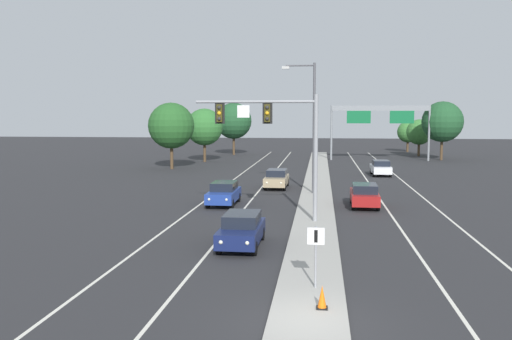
# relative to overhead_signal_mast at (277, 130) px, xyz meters

# --- Properties ---
(ground_plane) EXTENTS (260.00, 260.00, 0.00)m
(ground_plane) POSITION_rel_overhead_signal_mast_xyz_m (2.20, -15.17, -5.32)
(ground_plane) COLOR #28282B
(median_island) EXTENTS (2.40, 110.00, 0.15)m
(median_island) POSITION_rel_overhead_signal_mast_xyz_m (2.20, 2.83, -5.24)
(median_island) COLOR #9E9B93
(median_island) RESTS_ON ground
(lane_stripe_oncoming_center) EXTENTS (0.14, 100.00, 0.01)m
(lane_stripe_oncoming_center) POSITION_rel_overhead_signal_mast_xyz_m (-2.50, 9.83, -5.32)
(lane_stripe_oncoming_center) COLOR silver
(lane_stripe_oncoming_center) RESTS_ON ground
(lane_stripe_receding_center) EXTENTS (0.14, 100.00, 0.01)m
(lane_stripe_receding_center) POSITION_rel_overhead_signal_mast_xyz_m (6.90, 9.83, -5.32)
(lane_stripe_receding_center) COLOR silver
(lane_stripe_receding_center) RESTS_ON ground
(edge_stripe_left) EXTENTS (0.14, 100.00, 0.01)m
(edge_stripe_left) POSITION_rel_overhead_signal_mast_xyz_m (-5.80, 9.83, -5.32)
(edge_stripe_left) COLOR silver
(edge_stripe_left) RESTS_ON ground
(edge_stripe_right) EXTENTS (0.14, 100.00, 0.01)m
(edge_stripe_right) POSITION_rel_overhead_signal_mast_xyz_m (10.20, 9.83, -5.32)
(edge_stripe_right) COLOR silver
(edge_stripe_right) RESTS_ON ground
(overhead_signal_mast) EXTENTS (7.00, 0.44, 7.20)m
(overhead_signal_mast) POSITION_rel_overhead_signal_mast_xyz_m (0.00, 0.00, 0.00)
(overhead_signal_mast) COLOR gray
(overhead_signal_mast) RESTS_ON median_island
(median_sign_post) EXTENTS (0.60, 0.10, 2.20)m
(median_sign_post) POSITION_rel_overhead_signal_mast_xyz_m (2.38, -12.13, -3.73)
(median_sign_post) COLOR gray
(median_sign_post) RESTS_ON median_island
(street_lamp_median) EXTENTS (2.58, 0.28, 10.00)m
(street_lamp_median) POSITION_rel_overhead_signal_mast_xyz_m (1.73, 11.22, 0.47)
(street_lamp_median) COLOR #4C4C51
(street_lamp_median) RESTS_ON median_island
(car_oncoming_navy) EXTENTS (1.83, 4.47, 1.58)m
(car_oncoming_navy) POSITION_rel_overhead_signal_mast_xyz_m (-1.16, -5.91, -4.50)
(car_oncoming_navy) COLOR #141E4C
(car_oncoming_navy) RESTS_ON ground
(car_oncoming_blue) EXTENTS (1.82, 4.47, 1.58)m
(car_oncoming_blue) POSITION_rel_overhead_signal_mast_xyz_m (-4.12, 5.77, -4.50)
(car_oncoming_blue) COLOR navy
(car_oncoming_blue) RESTS_ON ground
(car_oncoming_tan) EXTENTS (1.88, 4.49, 1.58)m
(car_oncoming_tan) POSITION_rel_overhead_signal_mast_xyz_m (-1.20, 14.80, -4.50)
(car_oncoming_tan) COLOR tan
(car_oncoming_tan) RESTS_ON ground
(car_receding_red) EXTENTS (1.90, 4.50, 1.58)m
(car_receding_red) POSITION_rel_overhead_signal_mast_xyz_m (5.47, 6.04, -4.50)
(car_receding_red) COLOR maroon
(car_receding_red) RESTS_ON ground
(car_receding_white) EXTENTS (1.85, 4.48, 1.58)m
(car_receding_white) POSITION_rel_overhead_signal_mast_xyz_m (8.61, 25.64, -4.50)
(car_receding_white) COLOR silver
(car_receding_white) RESTS_ON ground
(traffic_cone_median_nose) EXTENTS (0.36, 0.36, 0.74)m
(traffic_cone_median_nose) POSITION_rel_overhead_signal_mast_xyz_m (2.61, -14.17, -4.81)
(traffic_cone_median_nose) COLOR black
(traffic_cone_median_nose) RESTS_ON median_island
(highway_sign_gantry) EXTENTS (13.28, 0.42, 7.50)m
(highway_sign_gantry) POSITION_rel_overhead_signal_mast_xyz_m (10.40, 44.36, 0.84)
(highway_sign_gantry) COLOR gray
(highway_sign_gantry) RESTS_ON ground
(tree_far_left_c) EXTENTS (5.57, 5.57, 8.07)m
(tree_far_left_c) POSITION_rel_overhead_signal_mast_xyz_m (-10.96, 52.28, -0.05)
(tree_far_left_c) COLOR #4C3823
(tree_far_left_c) RESTS_ON ground
(tree_far_left_b) EXTENTS (4.86, 4.86, 7.04)m
(tree_far_left_b) POSITION_rel_overhead_signal_mast_xyz_m (-12.81, 39.56, -0.72)
(tree_far_left_b) COLOR #4C3823
(tree_far_left_b) RESTS_ON ground
(tree_far_left_a) EXTENTS (5.25, 5.25, 7.60)m
(tree_far_left_a) POSITION_rel_overhead_signal_mast_xyz_m (-14.51, 29.63, -0.35)
(tree_far_left_a) COLOR #4C3823
(tree_far_left_a) RESTS_ON ground
(tree_far_right_b) EXTENTS (5.56, 5.56, 8.05)m
(tree_far_right_b) POSITION_rel_overhead_signal_mast_xyz_m (18.94, 46.05, -0.06)
(tree_far_right_b) COLOR #4C3823
(tree_far_right_b) RESTS_ON ground
(tree_far_right_a) EXTENTS (3.55, 3.55, 5.13)m
(tree_far_right_a) POSITION_rel_overhead_signal_mast_xyz_m (16.92, 62.51, -1.98)
(tree_far_right_a) COLOR #4C3823
(tree_far_right_a) RESTS_ON ground
(tree_far_right_c) EXTENTS (3.83, 3.83, 5.54)m
(tree_far_right_c) POSITION_rel_overhead_signal_mast_xyz_m (17.14, 53.16, -1.71)
(tree_far_right_c) COLOR #4C3823
(tree_far_right_c) RESTS_ON ground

